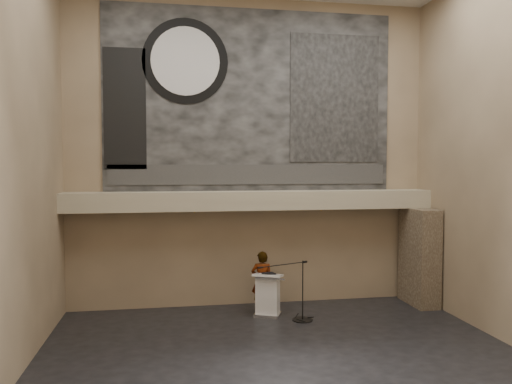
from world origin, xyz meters
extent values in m
plane|color=black|center=(0.00, 0.00, 0.00)|extent=(10.00, 10.00, 0.00)
cube|color=#78644C|center=(0.00, 4.00, 4.25)|extent=(10.00, 0.02, 8.50)
cube|color=#78644C|center=(0.00, -4.00, 4.25)|extent=(10.00, 0.02, 8.50)
cube|color=#78644C|center=(-5.00, 0.00, 4.25)|extent=(0.02, 8.00, 8.50)
cube|color=#78644C|center=(5.00, 0.00, 4.25)|extent=(0.02, 8.00, 8.50)
cube|color=tan|center=(0.00, 3.60, 2.95)|extent=(10.00, 0.80, 0.50)
cylinder|color=#B2893D|center=(-1.60, 3.55, 2.67)|extent=(0.04, 0.04, 0.06)
cylinder|color=#B2893D|center=(1.90, 3.55, 2.67)|extent=(0.04, 0.04, 0.06)
cube|color=black|center=(0.00, 3.97, 5.70)|extent=(8.00, 0.05, 5.00)
cube|color=#2A2A2A|center=(0.00, 3.93, 3.65)|extent=(7.76, 0.02, 0.55)
cylinder|color=black|center=(-1.80, 3.93, 6.70)|extent=(2.30, 0.02, 2.30)
cylinder|color=silver|center=(-1.80, 3.91, 6.70)|extent=(1.84, 0.02, 1.84)
cube|color=black|center=(2.40, 3.93, 5.80)|extent=(2.60, 0.02, 3.60)
cube|color=black|center=(-3.40, 3.93, 5.40)|extent=(1.10, 0.02, 3.20)
cube|color=#46392B|center=(4.65, 3.15, 1.35)|extent=(0.60, 1.40, 2.70)
cube|color=silver|center=(0.23, 2.75, 0.04)|extent=(0.79, 0.72, 0.08)
cube|color=white|center=(0.23, 2.75, 0.56)|extent=(0.68, 0.59, 0.96)
cube|color=white|center=(0.23, 2.73, 1.07)|extent=(0.88, 0.77, 0.13)
cube|color=black|center=(0.25, 2.71, 1.12)|extent=(0.35, 0.31, 0.04)
cube|color=silver|center=(0.14, 2.74, 1.10)|extent=(0.25, 0.30, 0.00)
imported|color=beige|center=(0.17, 3.22, 0.81)|extent=(0.67, 0.53, 1.61)
cylinder|color=black|center=(1.03, 2.25, 0.01)|extent=(0.52, 0.52, 0.02)
cylinder|color=black|center=(1.03, 2.25, 0.76)|extent=(0.03, 0.03, 1.52)
cylinder|color=black|center=(0.44, 2.01, 1.48)|extent=(1.31, 0.54, 0.02)
camera|label=1|loc=(-2.24, -9.74, 3.89)|focal=35.00mm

